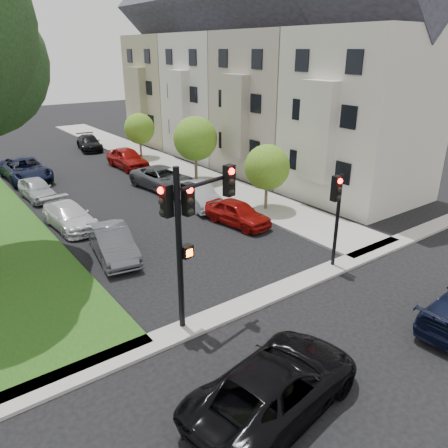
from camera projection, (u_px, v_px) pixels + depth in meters
ground at (309, 320)px, 15.25m from camera, size 140.00×140.00×0.00m
sidewalk_right at (155, 160)px, 36.88m from camera, size 3.50×44.00×0.12m
sidewalk_cross at (270, 294)px, 16.72m from camera, size 60.00×1.00×0.12m
house_a at (365, 83)px, 25.48m from camera, size 7.70×7.55×15.97m
house_b at (277, 77)px, 31.08m from camera, size 7.70×7.55×15.97m
house_c at (217, 73)px, 36.69m from camera, size 7.70×7.55×15.97m
house_d at (172, 70)px, 42.30m from camera, size 7.70×7.55×15.97m
small_tree_a at (267, 167)px, 24.66m from camera, size 2.59×2.59×3.88m
small_tree_b at (195, 139)px, 30.06m from camera, size 3.05×3.05×4.58m
small_tree_c at (139, 129)px, 36.77m from camera, size 2.56×2.56×3.85m
traffic_signal_main at (190, 219)px, 13.63m from camera, size 2.75×0.75×5.62m
traffic_signal_secondary at (337, 205)px, 17.81m from camera, size 0.52×0.42×4.15m
car_cross_near at (276, 385)px, 11.27m from camera, size 5.69×3.35×1.48m
car_parked_0 at (238, 213)px, 23.28m from camera, size 2.16×4.15×1.35m
car_parked_1 at (198, 195)px, 26.01m from camera, size 2.17×4.51×1.43m
car_parked_2 at (164, 178)px, 29.22m from camera, size 3.07×5.55×1.47m
car_parked_3 at (127, 158)px, 34.38m from camera, size 1.98×4.72×1.60m
car_parked_4 at (89, 143)px, 40.69m from camera, size 2.64×4.82×1.32m
car_parked_5 at (113, 243)px, 19.58m from camera, size 2.18×4.50×1.42m
car_parked_6 at (69, 216)px, 22.92m from camera, size 2.06×4.49×1.27m
car_parked_7 at (37, 189)px, 27.32m from camera, size 1.72×3.92×1.32m
car_parked_8 at (25, 169)px, 31.16m from camera, size 2.79×5.81×1.60m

